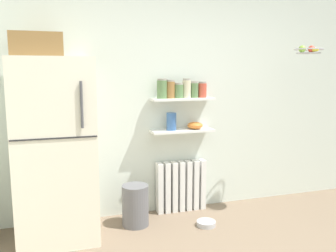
{
  "coord_description": "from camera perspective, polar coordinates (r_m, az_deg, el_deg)",
  "views": [
    {
      "loc": [
        -1.36,
        -1.78,
        1.6
      ],
      "look_at": [
        -0.29,
        1.6,
        1.05
      ],
      "focal_mm": 37.89,
      "sensor_mm": 36.0,
      "label": 1
    }
  ],
  "objects": [
    {
      "name": "refrigerator",
      "position": [
        3.5,
        -17.77,
        -3.0
      ],
      "size": [
        0.72,
        0.72,
        1.93
      ],
      "color": "silver",
      "rests_on": "ground_plane"
    },
    {
      "name": "storage_jar_2",
      "position": [
        3.89,
        1.7,
        5.72
      ],
      "size": [
        0.11,
        0.11,
        0.17
      ],
      "color": "#5B7F4C",
      "rests_on": "wall_shelf_upper"
    },
    {
      "name": "trash_bin",
      "position": [
        3.8,
        -5.27,
        -12.59
      ],
      "size": [
        0.28,
        0.28,
        0.43
      ],
      "primitive_type": "cylinder",
      "color": "slate",
      "rests_on": "ground_plane"
    },
    {
      "name": "storage_jar_3",
      "position": [
        3.92,
        3.01,
        6.07
      ],
      "size": [
        0.09,
        0.09,
        0.21
      ],
      "color": "beige",
      "rests_on": "wall_shelf_upper"
    },
    {
      "name": "pet_food_bowl",
      "position": [
        3.86,
        6.16,
        -15.31
      ],
      "size": [
        0.2,
        0.2,
        0.05
      ],
      "primitive_type": "cylinder",
      "color": "#B7B7BC",
      "rests_on": "ground_plane"
    },
    {
      "name": "storage_jar_4",
      "position": [
        3.96,
        4.3,
        5.85
      ],
      "size": [
        0.08,
        0.08,
        0.18
      ],
      "color": "#5B7F4C",
      "rests_on": "wall_shelf_upper"
    },
    {
      "name": "storage_jar_1",
      "position": [
        3.86,
        0.37,
        5.95
      ],
      "size": [
        0.1,
        0.1,
        0.2
      ],
      "color": "olive",
      "rests_on": "wall_shelf_upper"
    },
    {
      "name": "storage_jar_0",
      "position": [
        3.83,
        -0.98,
        6.02
      ],
      "size": [
        0.11,
        0.11,
        0.21
      ],
      "color": "#5B7F4C",
      "rests_on": "wall_shelf_upper"
    },
    {
      "name": "storage_jar_5",
      "position": [
        3.99,
        5.56,
        5.84
      ],
      "size": [
        0.09,
        0.09,
        0.18
      ],
      "color": "#C64C38",
      "rests_on": "wall_shelf_upper"
    },
    {
      "name": "wall_shelf_lower",
      "position": [
        3.96,
        2.32,
        -0.76
      ],
      "size": [
        0.71,
        0.22,
        0.02
      ],
      "primitive_type": "cube",
      "color": "white"
    },
    {
      "name": "shelf_bowl",
      "position": [
        4.0,
        4.37,
        0.09
      ],
      "size": [
        0.18,
        0.18,
        0.08
      ],
      "primitive_type": "ellipsoid",
      "color": "orange",
      "rests_on": "wall_shelf_lower"
    },
    {
      "name": "back_wall",
      "position": [
        4.07,
        1.98,
        4.59
      ],
      "size": [
        7.04,
        0.1,
        2.6
      ],
      "primitive_type": "cube",
      "color": "silver",
      "rests_on": "ground_plane"
    },
    {
      "name": "radiator",
      "position": [
        4.14,
        2.12,
        -9.63
      ],
      "size": [
        0.58,
        0.12,
        0.58
      ],
      "color": "white",
      "rests_on": "ground_plane"
    },
    {
      "name": "wall_shelf_upper",
      "position": [
        3.91,
        2.35,
        4.35
      ],
      "size": [
        0.71,
        0.22,
        0.02
      ],
      "primitive_type": "cube",
      "color": "white"
    },
    {
      "name": "hanging_fruit_basket",
      "position": [
        4.11,
        21.69,
        11.29
      ],
      "size": [
        0.3,
        0.3,
        0.08
      ],
      "color": "#B2B2B7"
    },
    {
      "name": "vase",
      "position": [
        3.9,
        0.55,
        0.73
      ],
      "size": [
        0.11,
        0.11,
        0.19
      ],
      "primitive_type": "cylinder",
      "color": "#38609E",
      "rests_on": "wall_shelf_lower"
    }
  ]
}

